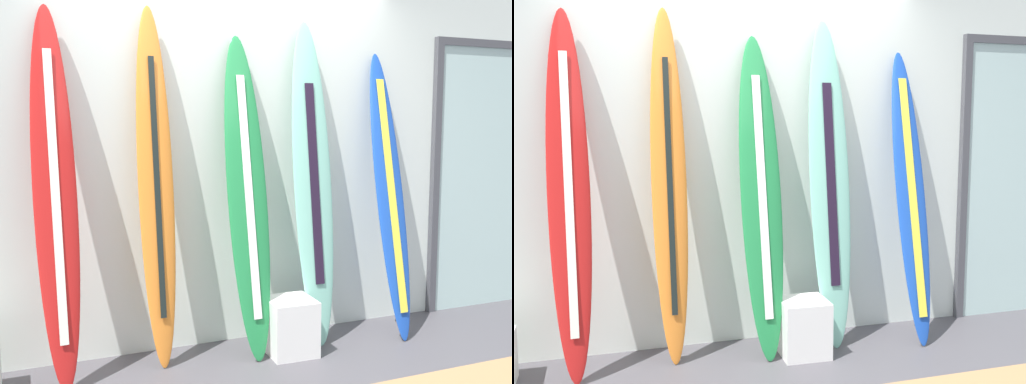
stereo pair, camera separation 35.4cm
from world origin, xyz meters
TOP-DOWN VIEW (x-y plane):
  - wall_back at (0.00, 1.30)m, footprint 7.20×0.20m
  - surfboard_crimson at (-1.14, 0.95)m, footprint 0.27×0.48m
  - surfboard_sunset at (-0.53, 1.01)m, footprint 0.24×0.35m
  - surfboard_emerald at (0.06, 0.95)m, footprint 0.29×0.47m
  - surfboard_seafoam at (0.56, 0.98)m, footprint 0.31×0.36m
  - surfboard_cobalt at (1.16, 0.91)m, footprint 0.23×0.51m
  - display_block_left at (0.31, 0.81)m, footprint 0.32×0.32m
  - glass_door at (2.26, 1.18)m, footprint 1.04×0.06m

SIDE VIEW (x-z plane):
  - display_block_left at x=0.31m, z-range 0.00..0.37m
  - surfboard_cobalt at x=1.16m, z-range -0.02..2.04m
  - surfboard_emerald at x=0.06m, z-range 0.00..2.13m
  - surfboard_seafoam at x=0.56m, z-range -0.01..2.23m
  - surfboard_crimson at x=-1.14m, z-range 0.00..2.24m
  - surfboard_sunset at x=-0.53m, z-range -0.01..2.26m
  - glass_door at x=2.26m, z-range 0.03..2.24m
  - wall_back at x=0.00m, z-range 0.00..2.80m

